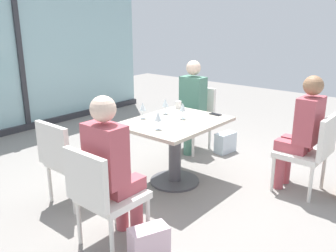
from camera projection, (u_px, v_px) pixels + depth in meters
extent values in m
plane|color=gray|center=(175.00, 182.00, 4.10)|extent=(12.00, 12.00, 0.00)
cube|color=#91B7BC|center=(18.00, 48.00, 5.67)|extent=(5.07, 0.03, 2.70)
cube|color=#2D2D33|center=(19.00, 48.00, 5.65)|extent=(0.08, 0.06, 2.70)
cube|color=#2D2D33|center=(29.00, 126.00, 6.03)|extent=(5.07, 0.10, 0.10)
cube|color=#BCB29E|center=(175.00, 122.00, 3.90)|extent=(1.12, 0.87, 0.04)
cylinder|color=#4C4C51|center=(175.00, 153.00, 4.00)|extent=(0.14, 0.14, 0.69)
cylinder|color=#4C4C51|center=(175.00, 181.00, 4.10)|extent=(0.56, 0.56, 0.02)
cube|color=silver|center=(190.00, 121.00, 4.99)|extent=(0.46, 0.46, 0.06)
cube|color=silver|center=(201.00, 101.00, 5.11)|extent=(0.05, 0.46, 0.42)
cylinder|color=silver|center=(170.00, 137.00, 5.03)|extent=(0.04, 0.04, 0.39)
cylinder|color=silver|center=(193.00, 143.00, 4.79)|extent=(0.04, 0.04, 0.39)
cylinder|color=silver|center=(187.00, 131.00, 5.33)|extent=(0.04, 0.04, 0.39)
cylinder|color=silver|center=(210.00, 136.00, 5.08)|extent=(0.04, 0.04, 0.39)
cube|color=silver|center=(300.00, 154.00, 3.80)|extent=(0.46, 0.46, 0.06)
cube|color=silver|center=(328.00, 137.00, 3.58)|extent=(0.46, 0.05, 0.42)
cylinder|color=silver|center=(287.00, 163.00, 4.13)|extent=(0.04, 0.04, 0.39)
cylinder|color=silver|center=(273.00, 174.00, 3.84)|extent=(0.04, 0.04, 0.39)
cylinder|color=silver|center=(323.00, 172.00, 3.89)|extent=(0.04, 0.04, 0.39)
cylinder|color=silver|center=(310.00, 185.00, 3.59)|extent=(0.04, 0.04, 0.39)
cube|color=silver|center=(113.00, 196.00, 2.89)|extent=(0.46, 0.46, 0.06)
cube|color=silver|center=(86.00, 180.00, 2.63)|extent=(0.05, 0.46, 0.42)
cylinder|color=silver|center=(148.00, 219.00, 2.98)|extent=(0.04, 0.04, 0.39)
cylinder|color=silver|center=(116.00, 204.00, 3.22)|extent=(0.04, 0.04, 0.39)
cylinder|color=silver|center=(112.00, 241.00, 2.68)|extent=(0.04, 0.04, 0.39)
cylinder|color=silver|center=(79.00, 223.00, 2.93)|extent=(0.04, 0.04, 0.39)
cube|color=silver|center=(77.00, 162.00, 3.58)|extent=(0.46, 0.46, 0.06)
cube|color=silver|center=(53.00, 146.00, 3.32)|extent=(0.05, 0.46, 0.42)
cylinder|color=silver|center=(106.00, 181.00, 3.67)|extent=(0.04, 0.04, 0.39)
cylinder|color=silver|center=(82.00, 171.00, 3.91)|extent=(0.04, 0.04, 0.39)
cylinder|color=silver|center=(74.00, 196.00, 3.37)|extent=(0.04, 0.04, 0.39)
cylinder|color=silver|center=(50.00, 184.00, 3.62)|extent=(0.04, 0.04, 0.39)
cylinder|color=#4C7F6B|center=(177.00, 136.00, 4.97)|extent=(0.11, 0.11, 0.45)
cube|color=#4C7F6B|center=(182.00, 115.00, 4.96)|extent=(0.32, 0.13, 0.11)
cylinder|color=#4C7F6B|center=(188.00, 139.00, 4.86)|extent=(0.11, 0.11, 0.45)
cube|color=#4C7F6B|center=(192.00, 118.00, 4.85)|extent=(0.32, 0.13, 0.11)
cube|color=#4C7F6B|center=(193.00, 94.00, 4.92)|extent=(0.20, 0.34, 0.48)
sphere|color=beige|center=(193.00, 68.00, 4.81)|extent=(0.20, 0.20, 0.20)
cylinder|color=#B24C56|center=(286.00, 164.00, 4.03)|extent=(0.11, 0.11, 0.45)
cube|color=#B24C56|center=(297.00, 142.00, 3.89)|extent=(0.13, 0.32, 0.11)
cylinder|color=#B24C56|center=(279.00, 169.00, 3.90)|extent=(0.11, 0.11, 0.45)
cube|color=#B24C56|center=(291.00, 147.00, 3.76)|extent=(0.13, 0.32, 0.11)
cube|color=#B24C56|center=(309.00, 120.00, 3.66)|extent=(0.34, 0.20, 0.48)
sphere|color=#936B4C|center=(313.00, 85.00, 3.55)|extent=(0.20, 0.20, 0.20)
cylinder|color=#B24C56|center=(136.00, 213.00, 3.02)|extent=(0.11, 0.11, 0.45)
cube|color=#B24C56|center=(127.00, 187.00, 2.87)|extent=(0.32, 0.13, 0.11)
cylinder|color=#B24C56|center=(122.00, 206.00, 3.13)|extent=(0.11, 0.11, 0.45)
cube|color=#B24C56|center=(112.00, 180.00, 2.98)|extent=(0.32, 0.13, 0.11)
cube|color=#B24C56|center=(106.00, 154.00, 2.74)|extent=(0.20, 0.34, 0.48)
sphere|color=beige|center=(103.00, 109.00, 2.64)|extent=(0.20, 0.20, 0.20)
cylinder|color=silver|center=(158.00, 129.00, 3.59)|extent=(0.06, 0.06, 0.00)
cylinder|color=silver|center=(158.00, 125.00, 3.57)|extent=(0.01, 0.01, 0.08)
cone|color=silver|center=(158.00, 116.00, 3.55)|extent=(0.07, 0.07, 0.09)
cylinder|color=silver|center=(165.00, 114.00, 4.17)|extent=(0.06, 0.06, 0.00)
cylinder|color=silver|center=(165.00, 110.00, 4.16)|extent=(0.01, 0.01, 0.08)
cone|color=silver|center=(165.00, 102.00, 4.13)|extent=(0.07, 0.07, 0.09)
cylinder|color=silver|center=(143.00, 118.00, 3.98)|extent=(0.06, 0.06, 0.00)
cylinder|color=silver|center=(143.00, 114.00, 3.97)|extent=(0.01, 0.01, 0.08)
cone|color=silver|center=(143.00, 106.00, 3.94)|extent=(0.07, 0.07, 0.09)
cylinder|color=silver|center=(183.00, 119.00, 3.96)|extent=(0.06, 0.06, 0.00)
cylinder|color=silver|center=(183.00, 115.00, 3.95)|extent=(0.01, 0.01, 0.08)
cone|color=silver|center=(183.00, 107.00, 3.93)|extent=(0.07, 0.07, 0.09)
cylinder|color=white|center=(178.00, 105.00, 4.42)|extent=(0.08, 0.08, 0.09)
cube|color=black|center=(215.00, 114.00, 4.14)|extent=(0.08, 0.15, 0.01)
cube|color=silver|center=(225.00, 143.00, 4.97)|extent=(0.32, 0.20, 0.28)
cube|color=beige|center=(149.00, 244.00, 2.74)|extent=(0.34, 0.26, 0.28)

